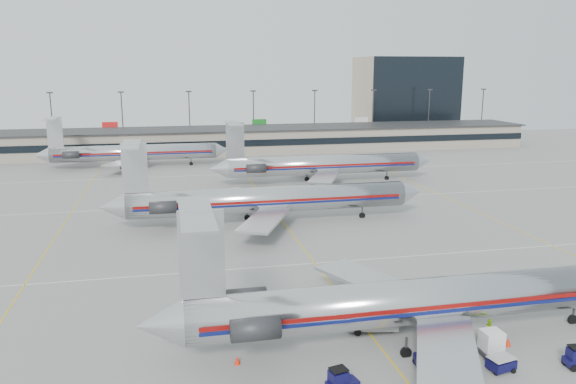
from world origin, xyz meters
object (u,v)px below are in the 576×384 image
object	(u,v)px
uld_container	(491,343)
belt_loader	(374,323)
jet_second_row	(263,199)
jet_foreground	(418,300)
tug_center	(430,356)

from	to	relation	value
uld_container	belt_loader	xyz separation A→B (m)	(-7.26, 5.59, -0.27)
uld_container	belt_loader	bearing A→B (deg)	140.78
jet_second_row	uld_container	bearing A→B (deg)	-75.27
jet_second_row	uld_container	world-z (taller)	jet_second_row
jet_foreground	belt_loader	world-z (taller)	jet_foreground
jet_foreground	uld_container	distance (m)	6.09
jet_second_row	belt_loader	bearing A→B (deg)	-84.60
jet_foreground	uld_container	xyz separation A→B (m)	(4.51, -3.28, -2.43)
jet_foreground	tug_center	world-z (taller)	jet_foreground
jet_second_row	tug_center	size ratio (longest dim) A/B	17.18
jet_foreground	tug_center	distance (m)	4.88
tug_center	jet_foreground	bearing A→B (deg)	90.13
jet_foreground	uld_container	world-z (taller)	jet_foreground
jet_foreground	belt_loader	distance (m)	4.49
tug_center	uld_container	size ratio (longest dim) A/B	1.40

